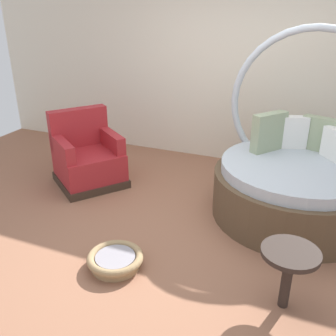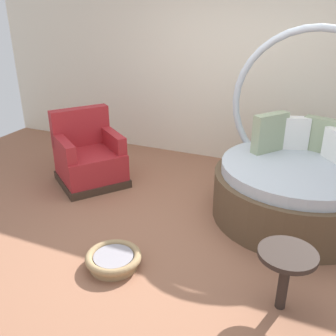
{
  "view_description": "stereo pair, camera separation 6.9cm",
  "coord_description": "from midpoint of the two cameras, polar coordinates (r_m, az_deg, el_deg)",
  "views": [
    {
      "loc": [
        1.2,
        -3.24,
        2.2
      ],
      "look_at": [
        -0.23,
        0.23,
        0.55
      ],
      "focal_mm": 40.35,
      "sensor_mm": 36.0,
      "label": 1
    },
    {
      "loc": [
        1.26,
        -3.21,
        2.2
      ],
      "look_at": [
        -0.23,
        0.23,
        0.55
      ],
      "focal_mm": 40.35,
      "sensor_mm": 36.0,
      "label": 2
    }
  ],
  "objects": [
    {
      "name": "ground_plane",
      "position": [
        4.1,
        1.32,
        -8.9
      ],
      "size": [
        8.0,
        8.0,
        0.02
      ],
      "primitive_type": "cube",
      "color": "#936047"
    },
    {
      "name": "pet_basket",
      "position": [
        3.54,
        -8.52,
        -13.55
      ],
      "size": [
        0.51,
        0.51,
        0.13
      ],
      "color": "#9E7F56",
      "rests_on": "ground_plane"
    },
    {
      "name": "round_daybed",
      "position": [
        4.37,
        18.3,
        -1.6
      ],
      "size": [
        1.75,
        1.75,
        2.01
      ],
      "color": "brown",
      "rests_on": "ground_plane"
    },
    {
      "name": "side_table",
      "position": [
        3.03,
        17.24,
        -13.28
      ],
      "size": [
        0.44,
        0.44,
        0.52
      ],
      "color": "#2D231E",
      "rests_on": "ground_plane"
    },
    {
      "name": "back_wall",
      "position": [
        5.53,
        9.63,
        14.55
      ],
      "size": [
        8.0,
        0.12,
        2.69
      ],
      "primitive_type": "cube",
      "color": "silver",
      "rests_on": "ground_plane"
    },
    {
      "name": "red_armchair",
      "position": [
        5.03,
        -12.44,
        1.38
      ],
      "size": [
        1.12,
        1.12,
        0.94
      ],
      "color": "#38281E",
      "rests_on": "ground_plane"
    }
  ]
}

